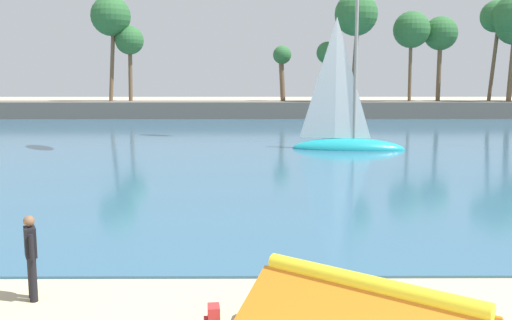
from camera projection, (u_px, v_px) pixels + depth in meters
sea at (260, 121)px, 56.60m from camera, size 220.00×90.32×0.06m
palm_headland at (297, 78)px, 61.04m from camera, size 99.87×6.66×13.29m
folded_kite at (369, 302)px, 8.70m from camera, size 4.60×4.34×1.15m
person_at_waterline at (31, 255)px, 10.67m from camera, size 0.33×0.50×1.67m
backpack_near_kite at (213, 319)px, 9.43m from camera, size 0.30×0.32×0.44m
sailboat_toward_headland at (346, 135)px, 33.37m from camera, size 6.89×2.90×9.69m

